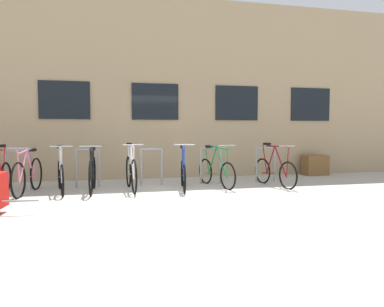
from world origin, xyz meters
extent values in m
plane|color=#B2ADA0|center=(0.00, 0.00, 0.00)|extent=(42.00, 42.00, 0.00)
cube|color=tan|center=(0.00, 6.63, 2.54)|extent=(28.00, 6.86, 5.09)
cube|color=black|center=(-2.40, 3.18, 2.15)|extent=(1.30, 0.04, 1.00)
cube|color=black|center=(0.00, 3.18, 2.15)|extent=(1.30, 0.04, 1.00)
cube|color=black|center=(2.40, 3.18, 2.15)|extent=(1.30, 0.04, 1.00)
cube|color=black|center=(4.80, 3.18, 2.15)|extent=(1.30, 0.04, 1.00)
cylinder|color=gray|center=(-3.50, 1.90, 0.45)|extent=(0.05, 0.05, 0.89)
cylinder|color=gray|center=(-3.00, 1.90, 0.45)|extent=(0.05, 0.05, 0.89)
cylinder|color=gray|center=(-3.25, 1.90, 0.89)|extent=(0.51, 0.05, 0.05)
cylinder|color=gray|center=(-2.00, 1.90, 0.45)|extent=(0.05, 0.05, 0.89)
cylinder|color=gray|center=(-1.50, 1.90, 0.45)|extent=(0.05, 0.05, 0.89)
cylinder|color=gray|center=(-1.75, 1.90, 0.89)|extent=(0.51, 0.05, 0.05)
cylinder|color=gray|center=(-0.50, 1.90, 0.45)|extent=(0.05, 0.05, 0.89)
cylinder|color=gray|center=(0.00, 1.90, 0.45)|extent=(0.05, 0.05, 0.89)
cylinder|color=gray|center=(-0.25, 1.90, 0.89)|extent=(0.51, 0.05, 0.05)
cylinder|color=gray|center=(1.00, 1.90, 0.45)|extent=(0.05, 0.05, 0.89)
cylinder|color=gray|center=(1.50, 1.90, 0.45)|extent=(0.05, 0.05, 0.89)
cylinder|color=gray|center=(1.25, 1.90, 0.89)|extent=(0.51, 0.05, 0.05)
cylinder|color=gray|center=(2.50, 1.90, 0.45)|extent=(0.05, 0.05, 0.89)
cylinder|color=gray|center=(3.00, 1.90, 0.45)|extent=(0.05, 0.05, 0.89)
cylinder|color=gray|center=(2.75, 1.90, 0.89)|extent=(0.51, 0.05, 0.05)
torus|color=black|center=(2.58, 1.71, 0.31)|extent=(0.16, 0.65, 0.66)
torus|color=black|center=(2.77, 0.71, 0.31)|extent=(0.16, 0.65, 0.66)
cylinder|color=maroon|center=(2.72, 0.98, 0.61)|extent=(0.12, 0.49, 0.72)
cylinder|color=maroon|center=(2.64, 1.37, 0.62)|extent=(0.10, 0.36, 0.73)
cylinder|color=maroon|center=(2.69, 1.15, 0.97)|extent=(0.18, 0.78, 0.06)
cylinder|color=maroon|center=(2.63, 1.46, 0.29)|extent=(0.12, 0.51, 0.07)
cylinder|color=maroon|center=(2.60, 1.62, 0.65)|extent=(0.06, 0.20, 0.68)
cylinder|color=maroon|center=(2.76, 0.73, 0.63)|extent=(0.04, 0.08, 0.65)
cube|color=black|center=(2.61, 1.53, 1.01)|extent=(0.13, 0.21, 0.06)
cylinder|color=gray|center=(2.76, 0.76, 0.99)|extent=(0.44, 0.11, 0.03)
torus|color=black|center=(1.13, 1.96, 0.31)|extent=(0.20, 0.64, 0.65)
torus|color=black|center=(1.39, 0.93, 0.31)|extent=(0.20, 0.64, 0.65)
cylinder|color=#1E7238|center=(1.32, 1.21, 0.62)|extent=(0.16, 0.51, 0.73)
cylinder|color=#1E7238|center=(1.22, 1.61, 0.59)|extent=(0.13, 0.38, 0.67)
cylinder|color=#1E7238|center=(1.27, 1.38, 0.95)|extent=(0.24, 0.82, 0.09)
cylinder|color=#1E7238|center=(1.20, 1.70, 0.28)|extent=(0.15, 0.52, 0.07)
cylinder|color=#1E7238|center=(1.15, 1.87, 0.61)|extent=(0.07, 0.20, 0.62)
cylinder|color=#1E7238|center=(1.38, 0.95, 0.64)|extent=(0.05, 0.08, 0.67)
cube|color=black|center=(1.17, 1.79, 0.95)|extent=(0.15, 0.22, 0.06)
cylinder|color=gray|center=(1.37, 0.98, 1.00)|extent=(0.43, 0.13, 0.03)
torus|color=black|center=(0.48, 1.74, 0.30)|extent=(0.13, 0.64, 0.64)
torus|color=black|center=(0.34, 0.74, 0.30)|extent=(0.13, 0.64, 0.64)
cylinder|color=#233893|center=(0.38, 1.02, 0.63)|extent=(0.10, 0.48, 0.77)
cylinder|color=#233893|center=(0.44, 1.40, 0.59)|extent=(0.09, 0.36, 0.69)
cylinder|color=#233893|center=(0.40, 1.18, 0.97)|extent=(0.15, 0.78, 0.11)
cylinder|color=#233893|center=(0.45, 1.49, 0.28)|extent=(0.10, 0.50, 0.07)
cylinder|color=#233893|center=(0.47, 1.65, 0.61)|extent=(0.05, 0.20, 0.63)
cylinder|color=#233893|center=(0.35, 0.77, 0.65)|extent=(0.04, 0.08, 0.71)
cube|color=black|center=(0.46, 1.56, 0.96)|extent=(0.13, 0.21, 0.06)
cylinder|color=gray|center=(0.35, 0.79, 1.04)|extent=(0.44, 0.09, 0.03)
torus|color=black|center=(-1.60, 1.81, 0.36)|extent=(0.04, 0.76, 0.76)
torus|color=black|center=(-1.61, 0.83, 0.36)|extent=(0.04, 0.76, 0.76)
cylinder|color=black|center=(-1.61, 1.10, 0.65)|extent=(0.04, 0.47, 0.70)
cylinder|color=black|center=(-1.61, 1.48, 0.61)|extent=(0.04, 0.34, 0.62)
cylinder|color=black|center=(-1.61, 1.26, 0.95)|extent=(0.04, 0.75, 0.12)
cylinder|color=black|center=(-1.61, 1.57, 0.33)|extent=(0.03, 0.49, 0.08)
cylinder|color=black|center=(-1.60, 1.72, 0.63)|extent=(0.03, 0.20, 0.56)
cylinder|color=black|center=(-1.61, 0.86, 0.67)|extent=(0.03, 0.08, 0.63)
cube|color=black|center=(-1.60, 1.63, 0.94)|extent=(0.10, 0.20, 0.06)
cylinder|color=gray|center=(-1.61, 0.88, 1.02)|extent=(0.44, 0.03, 0.03)
torus|color=black|center=(-0.81, 1.85, 0.36)|extent=(0.11, 0.76, 0.76)
torus|color=black|center=(-0.72, 0.90, 0.36)|extent=(0.11, 0.76, 0.76)
cylinder|color=silver|center=(-0.75, 1.16, 0.66)|extent=(0.08, 0.46, 0.72)
cylinder|color=silver|center=(-0.78, 1.52, 0.65)|extent=(0.06, 0.33, 0.71)
cylinder|color=silver|center=(-0.76, 1.31, 1.00)|extent=(0.10, 0.72, 0.05)
cylinder|color=silver|center=(-0.79, 1.61, 0.33)|extent=(0.07, 0.48, 0.08)
cylinder|color=silver|center=(-0.80, 1.76, 0.68)|extent=(0.04, 0.20, 0.65)
cylinder|color=silver|center=(-0.73, 0.92, 0.68)|extent=(0.03, 0.08, 0.65)
cube|color=black|center=(-0.79, 1.67, 1.03)|extent=(0.12, 0.21, 0.06)
cylinder|color=gray|center=(-0.73, 0.95, 1.04)|extent=(0.44, 0.06, 0.03)
torus|color=black|center=(-2.39, 1.94, 0.32)|extent=(0.17, 0.67, 0.68)
torus|color=black|center=(-2.18, 0.92, 0.32)|extent=(0.17, 0.67, 0.68)
cylinder|color=#B7B7BC|center=(-2.24, 1.20, 0.63)|extent=(0.14, 0.50, 0.74)
cylinder|color=#B7B7BC|center=(-2.32, 1.60, 0.61)|extent=(0.11, 0.38, 0.70)
cylinder|color=#B7B7BC|center=(-2.27, 1.37, 0.97)|extent=(0.20, 0.81, 0.07)
cylinder|color=#B7B7BC|center=(-2.34, 1.69, 0.29)|extent=(0.13, 0.52, 0.07)
cylinder|color=#B7B7BC|center=(-2.37, 1.86, 0.63)|extent=(0.06, 0.20, 0.64)
cylinder|color=#B7B7BC|center=(-2.18, 0.94, 0.65)|extent=(0.04, 0.08, 0.67)
cube|color=black|center=(-2.35, 1.77, 0.98)|extent=(0.14, 0.22, 0.06)
cylinder|color=gray|center=(-2.19, 0.97, 1.02)|extent=(0.44, 0.11, 0.03)
torus|color=black|center=(-3.49, 1.80, 0.31)|extent=(0.06, 0.67, 0.67)
cylinder|color=red|center=(-3.50, 1.44, 0.63)|extent=(0.05, 0.39, 0.74)
cylinder|color=red|center=(-3.49, 1.53, 0.29)|extent=(0.04, 0.54, 0.07)
cylinder|color=red|center=(-3.49, 1.71, 0.65)|extent=(0.03, 0.20, 0.68)
cube|color=black|center=(-3.49, 1.62, 1.02)|extent=(0.11, 0.20, 0.06)
torus|color=black|center=(-2.88, 1.91, 0.35)|extent=(0.12, 0.75, 0.75)
torus|color=black|center=(-3.00, 0.86, 0.35)|extent=(0.12, 0.75, 0.75)
cylinder|color=pink|center=(-2.96, 1.15, 0.63)|extent=(0.09, 0.51, 0.68)
cylinder|color=pink|center=(-2.92, 1.55, 0.59)|extent=(0.08, 0.38, 0.60)
cylinder|color=pink|center=(-2.95, 1.32, 0.92)|extent=(0.13, 0.82, 0.11)
cylinder|color=pink|center=(-2.91, 1.64, 0.33)|extent=(0.08, 0.53, 0.08)
cylinder|color=pink|center=(-2.89, 1.82, 0.62)|extent=(0.05, 0.20, 0.54)
cylinder|color=pink|center=(-2.99, 0.88, 0.66)|extent=(0.04, 0.08, 0.61)
cube|color=black|center=(-2.90, 1.73, 0.91)|extent=(0.12, 0.21, 0.06)
cylinder|color=gray|center=(-2.99, 0.91, 0.99)|extent=(0.44, 0.07, 0.03)
cylinder|color=gray|center=(-2.59, -0.61, 0.22)|extent=(0.55, 0.07, 0.03)
cube|color=brown|center=(4.80, 2.85, 0.30)|extent=(0.70, 0.44, 0.60)
camera|label=1|loc=(-1.10, -6.53, 1.34)|focal=32.38mm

